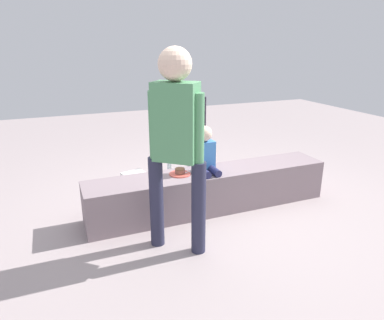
% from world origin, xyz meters
% --- Properties ---
extents(ground_plane, '(12.00, 12.00, 0.00)m').
position_xyz_m(ground_plane, '(0.00, 0.00, 0.00)').
color(ground_plane, '#A39393').
extents(concrete_ledge, '(2.63, 0.45, 0.43)m').
position_xyz_m(concrete_ledge, '(0.00, 0.00, 0.22)').
color(concrete_ledge, gray).
rests_on(concrete_ledge, ground_plane).
extents(child_seated, '(0.28, 0.32, 0.48)m').
position_xyz_m(child_seated, '(-0.06, 0.01, 0.65)').
color(child_seated, navy).
rests_on(child_seated, concrete_ledge).
extents(adult_standing, '(0.41, 0.38, 1.69)m').
position_xyz_m(adult_standing, '(-0.59, -0.59, 1.02)').
color(adult_standing, '#272840').
rests_on(adult_standing, ground_plane).
extents(cake_plate, '(0.22, 0.22, 0.07)m').
position_xyz_m(cake_plate, '(-0.33, 0.03, 0.45)').
color(cake_plate, '#E0594C').
rests_on(cake_plate, concrete_ledge).
extents(gift_bag, '(0.19, 0.12, 0.30)m').
position_xyz_m(gift_bag, '(0.57, 0.48, 0.13)').
color(gift_bag, gold).
rests_on(gift_bag, ground_plane).
extents(railing_post, '(0.36, 0.36, 1.02)m').
position_xyz_m(railing_post, '(0.45, 1.25, 0.37)').
color(railing_post, black).
rests_on(railing_post, ground_plane).
extents(water_bottle_near_gift, '(0.06, 0.06, 0.24)m').
position_xyz_m(water_bottle_near_gift, '(-0.03, 1.29, 0.11)').
color(water_bottle_near_gift, silver).
rests_on(water_bottle_near_gift, ground_plane).
extents(cake_box_white, '(0.35, 0.36, 0.11)m').
position_xyz_m(cake_box_white, '(-0.57, 1.06, 0.06)').
color(cake_box_white, white).
rests_on(cake_box_white, ground_plane).
extents(handbag_black_leather, '(0.31, 0.12, 0.31)m').
position_xyz_m(handbag_black_leather, '(-0.85, 0.44, 0.11)').
color(handbag_black_leather, black).
rests_on(handbag_black_leather, ground_plane).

